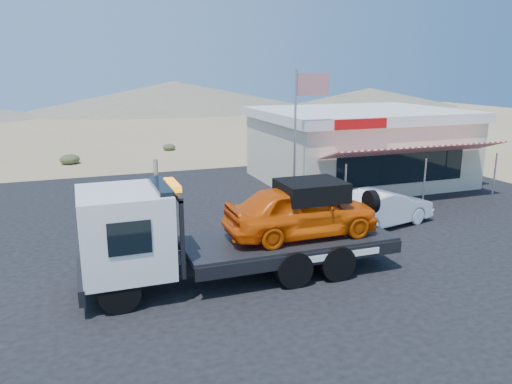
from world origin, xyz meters
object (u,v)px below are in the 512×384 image
jerky_store (358,145)px  flagpole (300,125)px  tow_truck (235,225)px  white_sedan (383,208)px

jerky_store → flagpole: (-5.57, -4.47, 1.77)m
tow_truck → jerky_store: bearing=44.8°
tow_truck → flagpole: (4.72, 5.75, 2.12)m
tow_truck → jerky_store: (10.29, 10.22, 0.35)m
jerky_store → flagpole: 7.36m
tow_truck → flagpole: 7.74m
jerky_store → flagpole: size_ratio=1.73×
white_sedan → flagpole: flagpole is taller
flagpole → jerky_store: bearing=38.8°
white_sedan → tow_truck: bearing=98.6°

